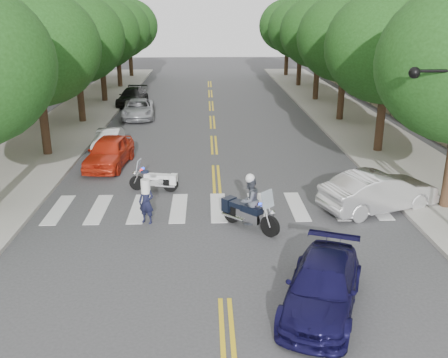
{
  "coord_description": "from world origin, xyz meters",
  "views": [
    {
      "loc": [
        -0.45,
        -11.62,
        7.41
      ],
      "look_at": [
        0.21,
        6.15,
        1.3
      ],
      "focal_mm": 40.0,
      "sensor_mm": 36.0,
      "label": 1
    }
  ],
  "objects_px": {
    "motorcycle_parked": "(158,180)",
    "sedan_blue": "(322,286)",
    "motorcycle_police": "(248,204)",
    "officer_standing": "(146,202)",
    "convertible": "(379,191)"
  },
  "relations": [
    {
      "from": "convertible",
      "to": "sedan_blue",
      "type": "relative_size",
      "value": 1.07
    },
    {
      "from": "motorcycle_parked",
      "to": "officer_standing",
      "type": "relative_size",
      "value": 1.32
    },
    {
      "from": "motorcycle_police",
      "to": "officer_standing",
      "type": "height_order",
      "value": "motorcycle_police"
    },
    {
      "from": "sedan_blue",
      "to": "convertible",
      "type": "bearing_deg",
      "value": 81.94
    },
    {
      "from": "motorcycle_parked",
      "to": "convertible",
      "type": "bearing_deg",
      "value": -95.62
    },
    {
      "from": "motorcycle_parked",
      "to": "officer_standing",
      "type": "xyz_separation_m",
      "value": [
        -0.1,
        -3.34,
        0.32
      ]
    },
    {
      "from": "motorcycle_parked",
      "to": "convertible",
      "type": "height_order",
      "value": "convertible"
    },
    {
      "from": "convertible",
      "to": "motorcycle_police",
      "type": "bearing_deg",
      "value": 85.53
    },
    {
      "from": "motorcycle_police",
      "to": "convertible",
      "type": "distance_m",
      "value": 5.36
    },
    {
      "from": "officer_standing",
      "to": "sedan_blue",
      "type": "distance_m",
      "value": 7.62
    },
    {
      "from": "motorcycle_police",
      "to": "convertible",
      "type": "relative_size",
      "value": 0.44
    },
    {
      "from": "convertible",
      "to": "sedan_blue",
      "type": "xyz_separation_m",
      "value": [
        -3.65,
        -6.52,
        -0.14
      ]
    },
    {
      "from": "motorcycle_police",
      "to": "officer_standing",
      "type": "relative_size",
      "value": 1.28
    },
    {
      "from": "motorcycle_parked",
      "to": "sedan_blue",
      "type": "distance_m",
      "value": 10.29
    },
    {
      "from": "motorcycle_police",
      "to": "sedan_blue",
      "type": "distance_m",
      "value": 5.27
    }
  ]
}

